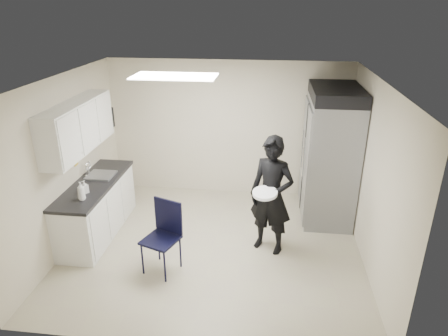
# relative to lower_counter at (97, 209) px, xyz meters

# --- Properties ---
(floor) EXTENTS (4.50, 4.50, 0.00)m
(floor) POSITION_rel_lower_counter_xyz_m (1.95, -0.20, -0.43)
(floor) COLOR tan
(floor) RESTS_ON ground
(ceiling) EXTENTS (4.50, 4.50, 0.00)m
(ceiling) POSITION_rel_lower_counter_xyz_m (1.95, -0.20, 2.17)
(ceiling) COLOR silver
(ceiling) RESTS_ON back_wall
(back_wall) EXTENTS (4.50, 0.00, 4.50)m
(back_wall) POSITION_rel_lower_counter_xyz_m (1.95, 1.80, 0.87)
(back_wall) COLOR beige
(back_wall) RESTS_ON floor
(left_wall) EXTENTS (0.00, 4.00, 4.00)m
(left_wall) POSITION_rel_lower_counter_xyz_m (-0.30, -0.20, 0.87)
(left_wall) COLOR beige
(left_wall) RESTS_ON floor
(right_wall) EXTENTS (0.00, 4.00, 4.00)m
(right_wall) POSITION_rel_lower_counter_xyz_m (4.20, -0.20, 0.87)
(right_wall) COLOR beige
(right_wall) RESTS_ON floor
(ceiling_panel) EXTENTS (1.20, 0.60, 0.02)m
(ceiling_panel) POSITION_rel_lower_counter_xyz_m (1.35, 0.20, 2.14)
(ceiling_panel) COLOR white
(ceiling_panel) RESTS_ON ceiling
(lower_counter) EXTENTS (0.60, 1.90, 0.86)m
(lower_counter) POSITION_rel_lower_counter_xyz_m (0.00, 0.00, 0.00)
(lower_counter) COLOR silver
(lower_counter) RESTS_ON floor
(countertop) EXTENTS (0.64, 1.95, 0.05)m
(countertop) POSITION_rel_lower_counter_xyz_m (0.00, 0.00, 0.46)
(countertop) COLOR black
(countertop) RESTS_ON lower_counter
(sink) EXTENTS (0.42, 0.40, 0.14)m
(sink) POSITION_rel_lower_counter_xyz_m (0.02, 0.25, 0.44)
(sink) COLOR gray
(sink) RESTS_ON countertop
(faucet) EXTENTS (0.02, 0.02, 0.24)m
(faucet) POSITION_rel_lower_counter_xyz_m (-0.18, 0.25, 0.59)
(faucet) COLOR silver
(faucet) RESTS_ON countertop
(upper_cabinets) EXTENTS (0.35, 1.80, 0.75)m
(upper_cabinets) POSITION_rel_lower_counter_xyz_m (-0.13, 0.00, 1.40)
(upper_cabinets) COLOR silver
(upper_cabinets) RESTS_ON left_wall
(towel_dispenser) EXTENTS (0.22, 0.30, 0.35)m
(towel_dispenser) POSITION_rel_lower_counter_xyz_m (-0.19, 1.15, 1.19)
(towel_dispenser) COLOR black
(towel_dispenser) RESTS_ON left_wall
(notice_sticker_left) EXTENTS (0.00, 0.12, 0.07)m
(notice_sticker_left) POSITION_rel_lower_counter_xyz_m (-0.29, -0.10, 0.79)
(notice_sticker_left) COLOR yellow
(notice_sticker_left) RESTS_ON left_wall
(notice_sticker_right) EXTENTS (0.00, 0.12, 0.07)m
(notice_sticker_right) POSITION_rel_lower_counter_xyz_m (-0.29, 0.10, 0.75)
(notice_sticker_right) COLOR yellow
(notice_sticker_right) RESTS_ON left_wall
(commercial_fridge) EXTENTS (0.80, 1.35, 2.10)m
(commercial_fridge) POSITION_rel_lower_counter_xyz_m (3.78, 1.07, 0.62)
(commercial_fridge) COLOR gray
(commercial_fridge) RESTS_ON floor
(fridge_compressor) EXTENTS (0.80, 1.35, 0.20)m
(fridge_compressor) POSITION_rel_lower_counter_xyz_m (3.78, 1.07, 1.77)
(fridge_compressor) COLOR black
(fridge_compressor) RESTS_ON commercial_fridge
(folding_chair) EXTENTS (0.58, 0.58, 1.01)m
(folding_chair) POSITION_rel_lower_counter_xyz_m (1.30, -0.87, 0.07)
(folding_chair) COLOR black
(folding_chair) RESTS_ON floor
(man_tuxedo) EXTENTS (0.79, 0.67, 1.82)m
(man_tuxedo) POSITION_rel_lower_counter_xyz_m (2.81, -0.14, 0.48)
(man_tuxedo) COLOR black
(man_tuxedo) RESTS_ON floor
(bucket_lid) EXTENTS (0.46, 0.46, 0.04)m
(bucket_lid) POSITION_rel_lower_counter_xyz_m (2.71, -0.37, 0.63)
(bucket_lid) COLOR silver
(bucket_lid) RESTS_ON man_tuxedo
(soap_bottle_a) EXTENTS (0.15, 0.15, 0.28)m
(soap_bottle_a) POSITION_rel_lower_counter_xyz_m (0.09, -0.58, 0.62)
(soap_bottle_a) COLOR white
(soap_bottle_a) RESTS_ON countertop
(soap_bottle_b) EXTENTS (0.13, 0.13, 0.20)m
(soap_bottle_b) POSITION_rel_lower_counter_xyz_m (0.03, -0.37, 0.58)
(soap_bottle_b) COLOR #ACABB7
(soap_bottle_b) RESTS_ON countertop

